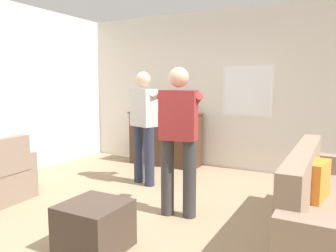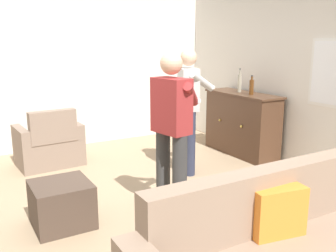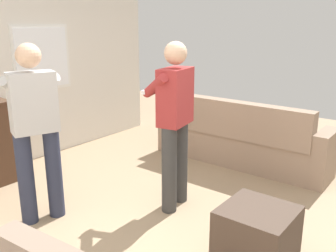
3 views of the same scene
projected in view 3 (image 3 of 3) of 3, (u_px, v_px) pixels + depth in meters
The scene contains 5 objects.
ground at pixel (163, 233), 3.40m from camera, with size 10.40×10.40×0.00m, color #9E8466.
couch at pixel (238, 140), 4.97m from camera, with size 0.57×2.37×0.89m.
ottoman at pixel (257, 234), 2.99m from camera, with size 0.55×0.55×0.44m, color #47382D.
person_standing_left at pixel (35, 126), 3.42m from camera, with size 0.52×0.52×1.68m.
person_standing_right at pixel (174, 118), 3.67m from camera, with size 0.55×0.51×1.68m.
Camera 3 is at (-2.35, -1.88, 1.86)m, focal length 40.00 mm.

